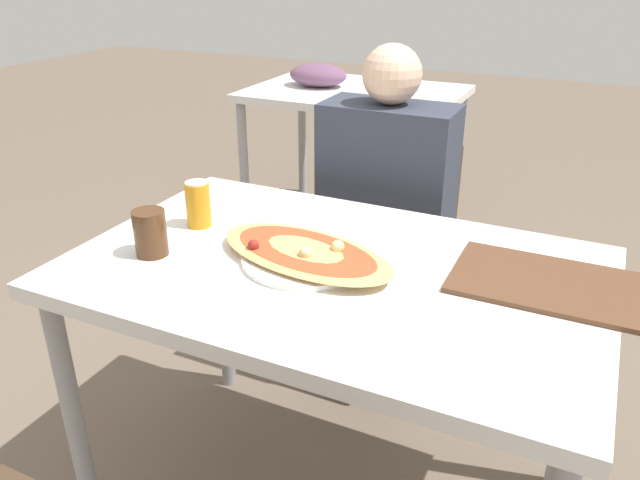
# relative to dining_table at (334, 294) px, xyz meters

# --- Properties ---
(dining_table) EXTENTS (1.25, 0.80, 0.78)m
(dining_table) POSITION_rel_dining_table_xyz_m (0.00, 0.00, 0.00)
(dining_table) COLOR white
(dining_table) RESTS_ON ground_plane
(chair_far_seated) EXTENTS (0.40, 0.40, 0.85)m
(chair_far_seated) POSITION_rel_dining_table_xyz_m (-0.09, 0.73, -0.21)
(chair_far_seated) COLOR #3F2D1E
(chair_far_seated) RESTS_ON ground_plane
(person_seated) EXTENTS (0.42, 0.24, 1.21)m
(person_seated) POSITION_rel_dining_table_xyz_m (-0.09, 0.62, 0.00)
(person_seated) COLOR #2D2D38
(person_seated) RESTS_ON ground_plane
(pizza_main) EXTENTS (0.51, 0.33, 0.06)m
(pizza_main) POSITION_rel_dining_table_xyz_m (-0.07, -0.01, 0.10)
(pizza_main) COLOR white
(pizza_main) RESTS_ON dining_table
(soda_can) EXTENTS (0.07, 0.07, 0.12)m
(soda_can) POSITION_rel_dining_table_xyz_m (-0.42, 0.06, 0.14)
(soda_can) COLOR orange
(soda_can) RESTS_ON dining_table
(drink_glass) EXTENTS (0.08, 0.08, 0.11)m
(drink_glass) POSITION_rel_dining_table_xyz_m (-0.43, -0.14, 0.14)
(drink_glass) COLOR #4C2D19
(drink_glass) RESTS_ON dining_table
(serving_tray) EXTENTS (0.43, 0.26, 0.01)m
(serving_tray) POSITION_rel_dining_table_xyz_m (0.48, 0.11, 0.09)
(serving_tray) COLOR brown
(serving_tray) RESTS_ON dining_table
(background_table) EXTENTS (1.10, 0.80, 0.90)m
(background_table) POSITION_rel_dining_table_xyz_m (-0.76, 1.89, 0.02)
(background_table) COLOR white
(background_table) RESTS_ON ground_plane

